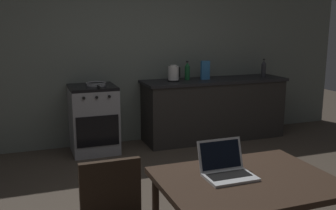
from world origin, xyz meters
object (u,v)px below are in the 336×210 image
object	(u,v)px
laptop	(227,170)
bottle	(264,68)
cereal_box	(205,70)
stove_oven	(94,119)
dining_table	(247,189)
frying_pan	(96,84)
electric_kettle	(173,74)
bottle_b	(187,71)

from	to	relation	value
laptop	bottle	xyz separation A→B (m)	(2.22, 2.92, 0.27)
cereal_box	stove_oven	bearing A→B (deg)	-179.22
dining_table	bottle	distance (m)	3.69
stove_oven	bottle	size ratio (longest dim) A/B	3.25
laptop	frying_pan	distance (m)	2.96
dining_table	frying_pan	size ratio (longest dim) A/B	2.57
electric_kettle	frying_pan	distance (m)	1.10
electric_kettle	stove_oven	bearing A→B (deg)	-179.88
electric_kettle	frying_pan	world-z (taller)	electric_kettle
electric_kettle	cereal_box	size ratio (longest dim) A/B	0.85
stove_oven	cereal_box	xyz separation A→B (m)	(1.65, 0.02, 0.59)
dining_table	laptop	distance (m)	0.18
frying_pan	cereal_box	bearing A→B (deg)	1.72
bottle	frying_pan	size ratio (longest dim) A/B	0.63
laptop	electric_kettle	distance (m)	3.07
dining_table	frying_pan	bearing A→B (deg)	98.22
bottle	dining_table	bearing A→B (deg)	-125.16
dining_table	frying_pan	xyz separation A→B (m)	(-0.44, 3.02, 0.28)
electric_kettle	bottle_b	bearing A→B (deg)	18.12
stove_oven	laptop	size ratio (longest dim) A/B	2.81
laptop	electric_kettle	bearing A→B (deg)	79.71
stove_oven	bottle	distance (m)	2.66
stove_oven	dining_table	size ratio (longest dim) A/B	0.80
bottle	cereal_box	xyz separation A→B (m)	(-0.95, 0.07, 0.01)
stove_oven	electric_kettle	bearing A→B (deg)	0.12
dining_table	frying_pan	world-z (taller)	frying_pan
laptop	cereal_box	xyz separation A→B (m)	(1.27, 2.99, 0.27)
stove_oven	bottle_b	bearing A→B (deg)	3.40
stove_oven	electric_kettle	size ratio (longest dim) A/B	3.90
bottle	frying_pan	distance (m)	2.55
cereal_box	bottle	bearing A→B (deg)	-4.22
bottle	frying_pan	world-z (taller)	bottle
bottle	cereal_box	size ratio (longest dim) A/B	1.02
bottle	cereal_box	distance (m)	0.95
bottle	stove_oven	bearing A→B (deg)	178.95
laptop	electric_kettle	xyz separation A→B (m)	(0.76, 2.97, 0.24)
frying_pan	stove_oven	bearing A→B (deg)	151.38
laptop	cereal_box	distance (m)	3.25
frying_pan	bottle	bearing A→B (deg)	-0.49
electric_kettle	bottle_b	xyz separation A→B (m)	(0.24, 0.08, 0.02)
electric_kettle	bottle_b	distance (m)	0.26
dining_table	cereal_box	distance (m)	3.31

